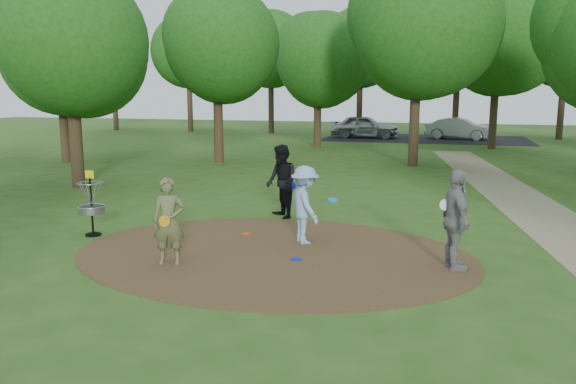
# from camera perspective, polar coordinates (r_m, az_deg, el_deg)

# --- Properties ---
(ground) EXTENTS (100.00, 100.00, 0.00)m
(ground) POSITION_cam_1_polar(r_m,az_deg,el_deg) (11.77, -1.58, -6.29)
(ground) COLOR #2D5119
(ground) RESTS_ON ground
(dirt_clearing) EXTENTS (8.40, 8.40, 0.02)m
(dirt_clearing) POSITION_cam_1_polar(r_m,az_deg,el_deg) (11.76, -1.58, -6.24)
(dirt_clearing) COLOR #47301C
(dirt_clearing) RESTS_ON ground
(parking_lot) EXTENTS (14.00, 8.00, 0.01)m
(parking_lot) POSITION_cam_1_polar(r_m,az_deg,el_deg) (40.93, 13.75, 5.29)
(parking_lot) COLOR black
(parking_lot) RESTS_ON ground
(player_observer_with_disc) EXTENTS (0.72, 0.58, 1.71)m
(player_observer_with_disc) POSITION_cam_1_polar(r_m,az_deg,el_deg) (11.12, -12.02, -2.94)
(player_observer_with_disc) COLOR #5D653A
(player_observer_with_disc) RESTS_ON ground
(player_throwing_with_disc) EXTENTS (1.37, 1.29, 1.74)m
(player_throwing_with_disc) POSITION_cam_1_polar(r_m,az_deg,el_deg) (12.37, 1.73, -1.32)
(player_throwing_with_disc) COLOR #90ADD7
(player_throwing_with_disc) RESTS_ON ground
(player_walking_with_disc) EXTENTS (1.17, 1.21, 1.96)m
(player_walking_with_disc) POSITION_cam_1_polar(r_m,az_deg,el_deg) (14.82, -0.67, 1.05)
(player_walking_with_disc) COLOR black
(player_walking_with_disc) RESTS_ON ground
(player_waiting_with_disc) EXTENTS (0.82, 1.22, 1.93)m
(player_waiting_with_disc) POSITION_cam_1_polar(r_m,az_deg,el_deg) (10.97, 16.70, -2.74)
(player_waiting_with_disc) COLOR gray
(player_waiting_with_disc) RESTS_ON ground
(disc_ground_blue) EXTENTS (0.22, 0.22, 0.02)m
(disc_ground_blue) POSITION_cam_1_polar(r_m,az_deg,el_deg) (11.29, 0.79, -6.85)
(disc_ground_blue) COLOR #0C1DDC
(disc_ground_blue) RESTS_ON dirt_clearing
(disc_ground_red) EXTENTS (0.22, 0.22, 0.02)m
(disc_ground_red) POSITION_cam_1_polar(r_m,az_deg,el_deg) (13.30, -4.23, -4.23)
(disc_ground_red) COLOR #D44615
(disc_ground_red) RESTS_ON dirt_clearing
(car_left) EXTENTS (4.84, 2.06, 1.63)m
(car_left) POSITION_cam_1_polar(r_m,az_deg,el_deg) (40.77, 7.81, 6.61)
(car_left) COLOR #A3A7AA
(car_left) RESTS_ON ground
(car_right) EXTENTS (4.76, 2.51, 1.49)m
(car_right) POSITION_cam_1_polar(r_m,az_deg,el_deg) (40.93, 17.03, 6.17)
(car_right) COLOR #98999F
(car_right) RESTS_ON ground
(disc_golf_basket) EXTENTS (0.63, 0.63, 1.54)m
(disc_golf_basket) POSITION_cam_1_polar(r_m,az_deg,el_deg) (13.79, -19.37, -0.66)
(disc_golf_basket) COLOR black
(disc_golf_basket) RESTS_ON ground
(tree_ring) EXTENTS (37.37, 46.29, 9.66)m
(tree_ring) POSITION_cam_1_polar(r_m,az_deg,el_deg) (21.02, 11.60, 15.28)
(tree_ring) COLOR #332316
(tree_ring) RESTS_ON ground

